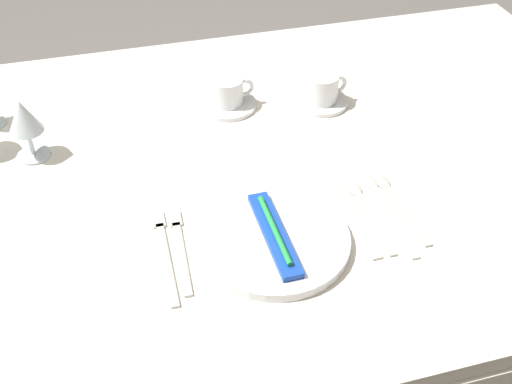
{
  "coord_description": "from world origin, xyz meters",
  "views": [
    {
      "loc": [
        -0.25,
        -0.97,
        1.51
      ],
      "look_at": [
        -0.02,
        -0.12,
        0.76
      ],
      "focal_mm": 43.55,
      "sensor_mm": 36.0,
      "label": 1
    }
  ],
  "objects_px": {
    "dinner_plate": "(274,240)",
    "spoon_dessert": "(384,205)",
    "fork_inner": "(165,252)",
    "fork_outer": "(180,247)",
    "coffee_cup_left": "(323,88)",
    "spoon_soup": "(365,208)",
    "coffee_cup_right": "(230,91)",
    "toothbrush_package": "(274,233)",
    "wine_glass_right": "(24,120)",
    "dinner_knife": "(356,219)",
    "spoon_tea": "(395,200)"
  },
  "relations": [
    {
      "from": "fork_inner",
      "to": "coffee_cup_right",
      "type": "bearing_deg",
      "value": 62.96
    },
    {
      "from": "toothbrush_package",
      "to": "fork_outer",
      "type": "relative_size",
      "value": 1.02
    },
    {
      "from": "fork_inner",
      "to": "dinner_knife",
      "type": "xyz_separation_m",
      "value": [
        0.35,
        -0.01,
        0.0
      ]
    },
    {
      "from": "spoon_dessert",
      "to": "wine_glass_right",
      "type": "bearing_deg",
      "value": 152.38
    },
    {
      "from": "dinner_knife",
      "to": "coffee_cup_left",
      "type": "height_order",
      "value": "coffee_cup_left"
    },
    {
      "from": "fork_inner",
      "to": "spoon_tea",
      "type": "xyz_separation_m",
      "value": [
        0.44,
        0.02,
        0.0
      ]
    },
    {
      "from": "coffee_cup_right",
      "to": "spoon_tea",
      "type": "bearing_deg",
      "value": -60.89
    },
    {
      "from": "fork_inner",
      "to": "toothbrush_package",
      "type": "bearing_deg",
      "value": -8.48
    },
    {
      "from": "spoon_soup",
      "to": "spoon_dessert",
      "type": "height_order",
      "value": "same"
    },
    {
      "from": "fork_outer",
      "to": "dinner_knife",
      "type": "bearing_deg",
      "value": -2.34
    },
    {
      "from": "toothbrush_package",
      "to": "coffee_cup_left",
      "type": "distance_m",
      "value": 0.47
    },
    {
      "from": "dinner_knife",
      "to": "dinner_plate",
      "type": "bearing_deg",
      "value": -172.88
    },
    {
      "from": "toothbrush_package",
      "to": "spoon_dessert",
      "type": "height_order",
      "value": "toothbrush_package"
    },
    {
      "from": "toothbrush_package",
      "to": "coffee_cup_right",
      "type": "xyz_separation_m",
      "value": [
        0.03,
        0.45,
        0.01
      ]
    },
    {
      "from": "dinner_plate",
      "to": "spoon_tea",
      "type": "distance_m",
      "value": 0.26
    },
    {
      "from": "fork_outer",
      "to": "spoon_soup",
      "type": "xyz_separation_m",
      "value": [
        0.35,
        0.01,
        0.0
      ]
    },
    {
      "from": "spoon_soup",
      "to": "fork_inner",
      "type": "bearing_deg",
      "value": -177.6
    },
    {
      "from": "dinner_plate",
      "to": "coffee_cup_right",
      "type": "distance_m",
      "value": 0.45
    },
    {
      "from": "spoon_soup",
      "to": "coffee_cup_right",
      "type": "xyz_separation_m",
      "value": [
        -0.16,
        0.41,
        0.04
      ]
    },
    {
      "from": "toothbrush_package",
      "to": "coffee_cup_right",
      "type": "relative_size",
      "value": 2.24
    },
    {
      "from": "toothbrush_package",
      "to": "fork_inner",
      "type": "xyz_separation_m",
      "value": [
        -0.19,
        0.03,
        -0.02
      ]
    },
    {
      "from": "coffee_cup_left",
      "to": "coffee_cup_right",
      "type": "distance_m",
      "value": 0.21
    },
    {
      "from": "spoon_dessert",
      "to": "spoon_tea",
      "type": "bearing_deg",
      "value": 13.35
    },
    {
      "from": "toothbrush_package",
      "to": "spoon_soup",
      "type": "xyz_separation_m",
      "value": [
        0.19,
        0.04,
        -0.02
      ]
    },
    {
      "from": "dinner_plate",
      "to": "fork_inner",
      "type": "relative_size",
      "value": 1.16
    },
    {
      "from": "spoon_dessert",
      "to": "spoon_tea",
      "type": "relative_size",
      "value": 1.13
    },
    {
      "from": "toothbrush_package",
      "to": "wine_glass_right",
      "type": "relative_size",
      "value": 1.6
    },
    {
      "from": "spoon_soup",
      "to": "dinner_plate",
      "type": "bearing_deg",
      "value": -167.01
    },
    {
      "from": "spoon_soup",
      "to": "dinner_knife",
      "type": "bearing_deg",
      "value": -140.59
    },
    {
      "from": "dinner_plate",
      "to": "toothbrush_package",
      "type": "xyz_separation_m",
      "value": [
        -0.0,
        0.0,
        0.02
      ]
    },
    {
      "from": "fork_inner",
      "to": "coffee_cup_left",
      "type": "distance_m",
      "value": 0.57
    },
    {
      "from": "dinner_knife",
      "to": "wine_glass_right",
      "type": "xyz_separation_m",
      "value": [
        -0.56,
        0.35,
        0.09
      ]
    },
    {
      "from": "fork_outer",
      "to": "coffee_cup_right",
      "type": "xyz_separation_m",
      "value": [
        0.19,
        0.42,
        0.04
      ]
    },
    {
      "from": "fork_outer",
      "to": "spoon_dessert",
      "type": "xyz_separation_m",
      "value": [
        0.39,
        0.01,
        -0.0
      ]
    },
    {
      "from": "dinner_plate",
      "to": "wine_glass_right",
      "type": "height_order",
      "value": "wine_glass_right"
    },
    {
      "from": "dinner_knife",
      "to": "fork_inner",
      "type": "bearing_deg",
      "value": 178.71
    },
    {
      "from": "fork_inner",
      "to": "dinner_plate",
      "type": "bearing_deg",
      "value": -8.48
    },
    {
      "from": "spoon_soup",
      "to": "spoon_tea",
      "type": "distance_m",
      "value": 0.06
    },
    {
      "from": "fork_outer",
      "to": "fork_inner",
      "type": "bearing_deg",
      "value": -169.08
    },
    {
      "from": "dinner_knife",
      "to": "spoon_tea",
      "type": "height_order",
      "value": "spoon_tea"
    },
    {
      "from": "spoon_dessert",
      "to": "coffee_cup_left",
      "type": "xyz_separation_m",
      "value": [
        0.01,
        0.36,
        0.04
      ]
    },
    {
      "from": "toothbrush_package",
      "to": "dinner_knife",
      "type": "distance_m",
      "value": 0.16
    },
    {
      "from": "fork_outer",
      "to": "spoon_soup",
      "type": "bearing_deg",
      "value": 1.73
    },
    {
      "from": "toothbrush_package",
      "to": "coffee_cup_left",
      "type": "height_order",
      "value": "coffee_cup_left"
    },
    {
      "from": "toothbrush_package",
      "to": "spoon_tea",
      "type": "distance_m",
      "value": 0.26
    },
    {
      "from": "dinner_knife",
      "to": "coffee_cup_left",
      "type": "relative_size",
      "value": 2.25
    },
    {
      "from": "toothbrush_package",
      "to": "wine_glass_right",
      "type": "bearing_deg",
      "value": 137.33
    },
    {
      "from": "dinner_plate",
      "to": "spoon_dessert",
      "type": "xyz_separation_m",
      "value": [
        0.23,
        0.04,
        -0.01
      ]
    },
    {
      "from": "dinner_plate",
      "to": "spoon_soup",
      "type": "relative_size",
      "value": 1.3
    },
    {
      "from": "dinner_plate",
      "to": "fork_outer",
      "type": "xyz_separation_m",
      "value": [
        -0.16,
        0.03,
        -0.01
      ]
    }
  ]
}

